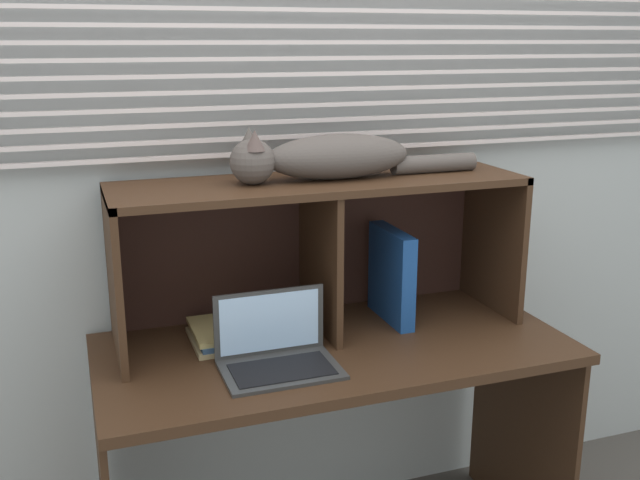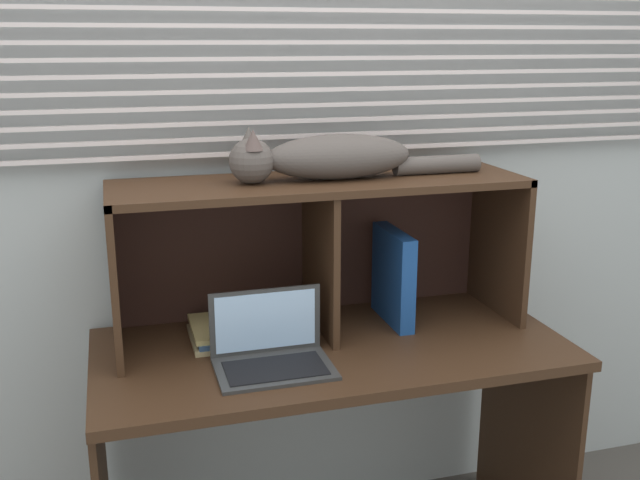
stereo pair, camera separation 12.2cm
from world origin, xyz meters
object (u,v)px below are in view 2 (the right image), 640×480
object	(u,v)px
laptop	(271,351)
binder_upright	(393,276)
book_stack	(222,332)
cat	(328,157)

from	to	relation	value
laptop	binder_upright	size ratio (longest dim) A/B	1.07
binder_upright	book_stack	world-z (taller)	binder_upright
cat	laptop	world-z (taller)	cat
cat	binder_upright	size ratio (longest dim) A/B	2.63
laptop	cat	bearing A→B (deg)	43.57
book_stack	cat	bearing A→B (deg)	-0.39
cat	binder_upright	distance (m)	0.43
laptop	book_stack	distance (m)	0.24
book_stack	laptop	bearing A→B (deg)	-64.78
cat	book_stack	xyz separation A→B (m)	(-0.33, 0.00, -0.50)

